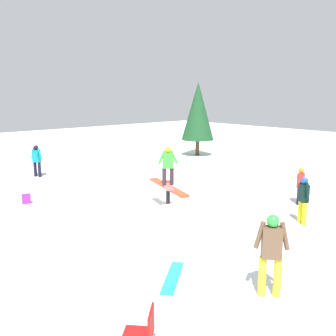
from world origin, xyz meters
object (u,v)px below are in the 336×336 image
object	(u,v)px
bystander_teal	(37,159)
rail_feature	(168,190)
bystander_brown	(271,251)
bystander_red	(300,184)
bystander_black	(303,198)
loose_snowboard_cyan	(173,277)
pine_tree_near	(198,111)
backpack_on_snow	(26,199)
main_rider_on_rail	(168,167)

from	to	relation	value
bystander_teal	rail_feature	bearing A→B (deg)	165.74
bystander_brown	bystander_red	bearing A→B (deg)	73.63
bystander_teal	bystander_black	xyz separation A→B (m)	(-11.73, -3.34, -0.03)
bystander_brown	loose_snowboard_cyan	world-z (taller)	bystander_brown
pine_tree_near	backpack_on_snow	bearing A→B (deg)	104.85
bystander_black	main_rider_on_rail	bearing A→B (deg)	-114.42
bystander_teal	pine_tree_near	bearing A→B (deg)	-115.72
bystander_red	backpack_on_snow	world-z (taller)	bystander_red
bystander_brown	pine_tree_near	world-z (taller)	pine_tree_near
bystander_black	pine_tree_near	distance (m)	13.08
backpack_on_snow	bystander_teal	bearing A→B (deg)	80.29
main_rider_on_rail	pine_tree_near	size ratio (longest dim) A/B	0.28
backpack_on_snow	pine_tree_near	bearing A→B (deg)	32.89
main_rider_on_rail	bystander_red	bearing A→B (deg)	-84.00
bystander_black	loose_snowboard_cyan	size ratio (longest dim) A/B	0.99
rail_feature	loose_snowboard_cyan	size ratio (longest dim) A/B	1.72
main_rider_on_rail	loose_snowboard_cyan	world-z (taller)	main_rider_on_rail
main_rider_on_rail	bystander_black	bearing A→B (deg)	-110.71
main_rider_on_rail	pine_tree_near	xyz separation A→B (m)	(7.42, -9.12, 1.25)
loose_snowboard_cyan	backpack_on_snow	world-z (taller)	backpack_on_snow
bystander_brown	backpack_on_snow	bearing A→B (deg)	145.97
bystander_black	bystander_brown	bearing A→B (deg)	-35.95
main_rider_on_rail	bystander_brown	distance (m)	5.65
bystander_brown	bystander_black	size ratio (longest dim) A/B	1.15
main_rider_on_rail	bystander_teal	distance (m)	8.27
rail_feature	bystander_teal	size ratio (longest dim) A/B	1.68
bystander_teal	backpack_on_snow	xyz separation A→B (m)	(-4.01, 2.11, -0.68)
bystander_teal	loose_snowboard_cyan	bearing A→B (deg)	149.24
bystander_brown	loose_snowboard_cyan	distance (m)	2.22
bystander_teal	loose_snowboard_cyan	xyz separation A→B (m)	(-11.63, 1.90, -0.84)
rail_feature	bystander_black	bearing A→B (deg)	-129.56
rail_feature	backpack_on_snow	size ratio (longest dim) A/B	7.48
main_rider_on_rail	bystander_brown	xyz separation A→B (m)	(-5.25, 2.01, -0.61)
rail_feature	bystander_teal	xyz separation A→B (m)	(8.18, 1.04, 0.08)
bystander_brown	loose_snowboard_cyan	bearing A→B (deg)	166.31
bystander_red	backpack_on_snow	size ratio (longest dim) A/B	3.90
bystander_teal	bystander_red	world-z (taller)	bystander_teal
bystander_teal	pine_tree_near	world-z (taller)	pine_tree_near
main_rider_on_rail	bystander_black	xyz separation A→B (m)	(-3.55, -2.30, -0.73)
main_rider_on_rail	bystander_black	distance (m)	4.30
loose_snowboard_cyan	bystander_red	bearing A→B (deg)	-29.52
loose_snowboard_cyan	pine_tree_near	bearing A→B (deg)	4.37
bystander_black	loose_snowboard_cyan	bearing A→B (deg)	-58.50
rail_feature	bystander_black	xyz separation A→B (m)	(-3.55, -2.30, 0.05)
rail_feature	loose_snowboard_cyan	distance (m)	4.59
main_rider_on_rail	bystander_red	size ratio (longest dim) A/B	0.98
bystander_black	pine_tree_near	xyz separation A→B (m)	(10.98, -6.82, 1.98)
rail_feature	bystander_teal	world-z (taller)	bystander_teal
bystander_brown	bystander_teal	bearing A→B (deg)	134.96
rail_feature	bystander_red	size ratio (longest dim) A/B	1.92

